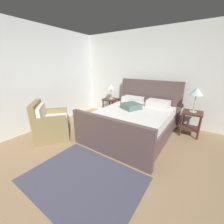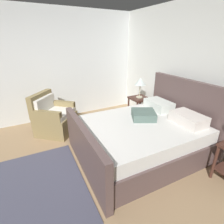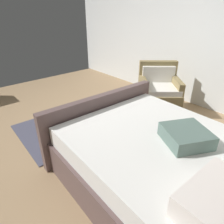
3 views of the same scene
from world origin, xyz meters
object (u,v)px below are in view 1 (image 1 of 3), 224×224
at_px(nightstand_right, 191,120).
at_px(armchair, 51,124).
at_px(nightstand_left, 111,104).
at_px(table_lamp_left, 111,87).
at_px(table_lamp_right, 197,92).
at_px(bed, 134,121).

distance_m(nightstand_right, armchair, 3.40).
distance_m(nightstand_left, table_lamp_left, 0.59).
relative_size(table_lamp_left, armchair, 0.48).
relative_size(nightstand_right, table_lamp_right, 1.00).
height_order(bed, nightstand_left, bed).
height_order(nightstand_right, nightstand_left, same).
relative_size(nightstand_right, armchair, 0.59).
bearing_deg(bed, armchair, -140.98).
height_order(nightstand_left, armchair, armchair).
xyz_separation_m(bed, armchair, (-1.56, -1.26, -0.01)).
xyz_separation_m(nightstand_left, armchair, (-0.35, -2.07, -0.06)).
bearing_deg(nightstand_left, armchair, -99.50).
relative_size(table_lamp_right, table_lamp_left, 1.20).
distance_m(nightstand_left, armchair, 2.10).
xyz_separation_m(bed, nightstand_left, (-1.21, 0.81, 0.05)).
xyz_separation_m(bed, table_lamp_right, (1.21, 0.73, 0.73)).
bearing_deg(table_lamp_left, nightstand_left, -80.54).
bearing_deg(bed, table_lamp_left, 146.26).
bearing_deg(nightstand_left, nightstand_right, -1.87).
distance_m(table_lamp_right, armchair, 3.48).
bearing_deg(bed, table_lamp_right, 31.10).
bearing_deg(table_lamp_right, nightstand_left, 178.13).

